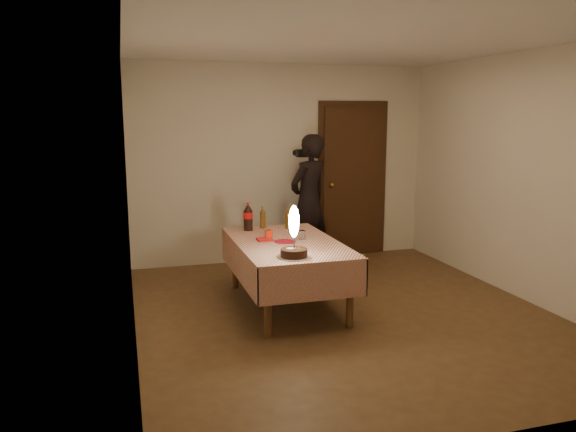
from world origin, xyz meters
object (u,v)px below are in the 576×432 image
object	(u,v)px
cola_bottle	(248,217)
amber_bottle_right	(288,218)
dining_table	(287,250)
amber_bottle_left	(263,218)
clear_cup	(302,235)
birthday_cake	(294,243)
red_cup	(269,235)
photographer	(309,200)
red_plate	(285,242)

from	to	relation	value
cola_bottle	amber_bottle_right	distance (m)	0.45
dining_table	amber_bottle_left	world-z (taller)	amber_bottle_left
clear_cup	cola_bottle	distance (m)	0.74
birthday_cake	red_cup	distance (m)	0.77
red_cup	clear_cup	world-z (taller)	red_cup
cola_bottle	amber_bottle_left	xyz separation A→B (m)	(0.19, 0.08, -0.03)
amber_bottle_left	birthday_cake	bearing A→B (deg)	-92.00
dining_table	cola_bottle	distance (m)	0.74
clear_cup	birthday_cake	bearing A→B (deg)	-113.48
cola_bottle	amber_bottle_left	distance (m)	0.21
birthday_cake	photographer	xyz separation A→B (m)	(0.84, 2.08, 0.04)
amber_bottle_left	photographer	xyz separation A→B (m)	(0.79, 0.73, 0.06)
red_plate	amber_bottle_right	world-z (taller)	amber_bottle_right
amber_bottle_left	amber_bottle_right	xyz separation A→B (m)	(0.26, -0.12, 0.00)
clear_cup	amber_bottle_left	world-z (taller)	amber_bottle_left
photographer	amber_bottle_right	bearing A→B (deg)	-121.84
clear_cup	cola_bottle	size ratio (longest dim) A/B	0.28
dining_table	red_cup	size ratio (longest dim) A/B	17.20
dining_table	red_cup	world-z (taller)	red_cup
red_plate	amber_bottle_right	xyz separation A→B (m)	(0.22, 0.62, 0.11)
amber_bottle_right	photographer	distance (m)	1.00
red_plate	clear_cup	bearing A→B (deg)	19.80
red_cup	amber_bottle_left	world-z (taller)	amber_bottle_left
clear_cup	amber_bottle_right	xyz separation A→B (m)	(0.01, 0.54, 0.07)
dining_table	amber_bottle_right	distance (m)	0.67
red_cup	amber_bottle_right	distance (m)	0.59
birthday_cake	red_cup	xyz separation A→B (m)	(-0.04, 0.76, -0.08)
dining_table	birthday_cake	world-z (taller)	birthday_cake
red_cup	photographer	xyz separation A→B (m)	(0.88, 1.32, 0.12)
red_plate	amber_bottle_right	distance (m)	0.67
birthday_cake	clear_cup	xyz separation A→B (m)	(0.30, 0.69, -0.09)
red_plate	red_cup	bearing A→B (deg)	131.26
birthday_cake	red_cup	size ratio (longest dim) A/B	4.74
clear_cup	red_plate	bearing A→B (deg)	-160.20
birthday_cake	clear_cup	world-z (taller)	birthday_cake
red_plate	clear_cup	xyz separation A→B (m)	(0.21, 0.07, 0.04)
red_plate	cola_bottle	world-z (taller)	cola_bottle
amber_bottle_right	red_plate	bearing A→B (deg)	-109.53
dining_table	amber_bottle_right	bearing A→B (deg)	72.00
clear_cup	cola_bottle	world-z (taller)	cola_bottle
clear_cup	amber_bottle_right	distance (m)	0.55
red_cup	cola_bottle	world-z (taller)	cola_bottle
cola_bottle	photographer	distance (m)	1.27
cola_bottle	photographer	world-z (taller)	photographer
amber_bottle_right	clear_cup	bearing A→B (deg)	-91.29
amber_bottle_left	amber_bottle_right	world-z (taller)	same
red_plate	amber_bottle_left	world-z (taller)	amber_bottle_left
red_cup	clear_cup	xyz separation A→B (m)	(0.34, -0.07, -0.01)
dining_table	cola_bottle	bearing A→B (deg)	111.44
birthday_cake	amber_bottle_left	bearing A→B (deg)	88.00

